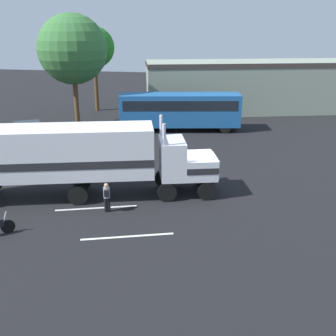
# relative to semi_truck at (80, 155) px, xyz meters

# --- Properties ---
(ground_plane) EXTENTS (120.00, 120.00, 0.00)m
(ground_plane) POSITION_rel_semi_truck_xyz_m (6.43, 2.10, -2.52)
(ground_plane) COLOR black
(lane_stripe_near) EXTENTS (4.23, 1.51, 0.01)m
(lane_stripe_near) POSITION_rel_semi_truck_xyz_m (1.32, -1.40, -2.52)
(lane_stripe_near) COLOR silver
(lane_stripe_near) RESTS_ON ground_plane
(lane_stripe_mid) EXTENTS (4.23, 1.52, 0.01)m
(lane_stripe_mid) POSITION_rel_semi_truck_xyz_m (3.84, -4.17, -2.52)
(lane_stripe_mid) COLOR silver
(lane_stripe_mid) RESTS_ON ground_plane
(semi_truck) EXTENTS (14.30, 6.22, 4.50)m
(semi_truck) POSITION_rel_semi_truck_xyz_m (0.00, 0.00, 0.00)
(semi_truck) COLOR white
(semi_truck) RESTS_ON ground_plane
(person_bystander) EXTENTS (0.38, 0.48, 1.63)m
(person_bystander) POSITION_rel_semi_truck_xyz_m (2.06, -1.71, -1.63)
(person_bystander) COLOR black
(person_bystander) RESTS_ON ground_plane
(parked_bus) EXTENTS (11.28, 4.51, 3.40)m
(parked_bus) POSITION_rel_semi_truck_xyz_m (3.27, 16.41, -0.46)
(parked_bus) COLOR #1E5999
(parked_bus) RESTS_ON ground_plane
(parked_car) EXTENTS (4.69, 3.86, 1.57)m
(parked_car) POSITION_rel_semi_truck_xyz_m (-9.19, 10.67, -1.72)
(parked_car) COLOR maroon
(parked_car) RESTS_ON ground_plane
(tree_left) EXTENTS (6.28, 6.28, 10.43)m
(tree_left) POSITION_rel_semi_truck_xyz_m (-6.47, 15.57, 4.75)
(tree_left) COLOR brown
(tree_left) RESTS_ON ground_plane
(tree_center) EXTENTS (4.48, 4.48, 9.24)m
(tree_center) POSITION_rel_semi_truck_xyz_m (-7.43, 23.88, 4.43)
(tree_center) COLOR brown
(tree_center) RESTS_ON ground_plane
(building_backdrop) EXTENTS (23.86, 11.97, 5.57)m
(building_backdrop) POSITION_rel_semi_truck_xyz_m (9.65, 26.48, 0.47)
(building_backdrop) COLOR gray
(building_backdrop) RESTS_ON ground_plane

